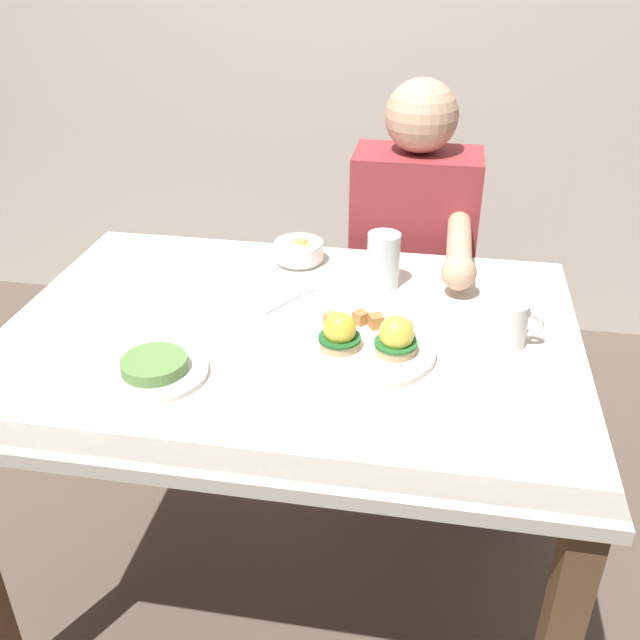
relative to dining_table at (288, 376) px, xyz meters
name	(u,v)px	position (x,y,z in m)	size (l,w,h in m)	color
ground_plane	(294,579)	(0.00, 0.00, -0.63)	(6.00, 6.00, 0.00)	brown
dining_table	(288,376)	(0.00, 0.00, 0.00)	(1.20, 0.90, 0.74)	silver
eggs_benedict_plate	(369,342)	(0.17, -0.05, 0.13)	(0.27, 0.27, 0.09)	white
fruit_bowl	(299,251)	(-0.04, 0.35, 0.14)	(0.12, 0.12, 0.06)	white
coffee_mug	(509,322)	(0.44, 0.04, 0.16)	(0.11, 0.08, 0.09)	white
fork	(291,299)	(-0.02, 0.15, 0.11)	(0.10, 0.14, 0.00)	silver
water_glass_near	(383,263)	(0.17, 0.26, 0.16)	(0.08, 0.08, 0.13)	silver
side_plate	(155,369)	(-0.21, -0.19, 0.12)	(0.20, 0.20, 0.04)	white
diner_person	(412,260)	(0.23, 0.60, 0.02)	(0.34, 0.54, 1.14)	#33333D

